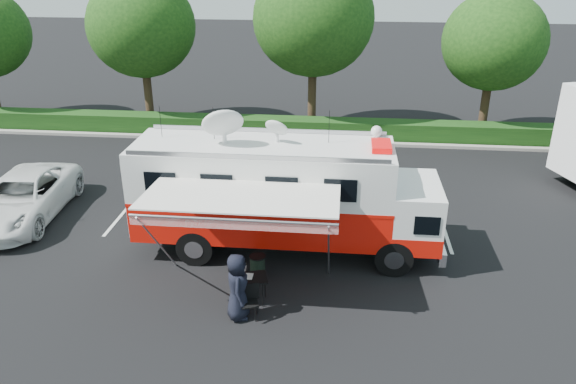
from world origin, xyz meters
name	(u,v)px	position (x,y,z in m)	size (l,w,h in m)	color
ground_plane	(286,250)	(0.00, 0.00, 0.00)	(120.00, 120.00, 0.00)	black
back_border	(335,38)	(1.14, 12.90, 5.00)	(60.00, 6.14, 8.87)	#9E998E
stall_lines	(282,210)	(-0.50, 3.00, 0.00)	(24.12, 5.50, 0.01)	silver
command_truck	(284,195)	(-0.09, 0.00, 2.03)	(9.86, 2.71, 4.73)	black
awning	(240,201)	(-0.97, -2.81, 3.05)	(5.38, 2.77, 3.25)	silver
white_suv	(26,217)	(-10.00, 1.40, 0.00)	(2.71, 5.89, 1.64)	silver
person	(239,316)	(-0.93, -3.80, 0.00)	(0.95, 0.62, 1.95)	black
folding_table	(250,279)	(-0.72, -3.05, 0.75)	(1.09, 0.90, 0.81)	black
folding_chair	(250,298)	(-0.61, -3.69, 0.56)	(0.56, 0.59, 0.95)	black
trash_bin	(258,267)	(-0.70, -1.79, 0.38)	(0.50, 0.50, 0.76)	black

